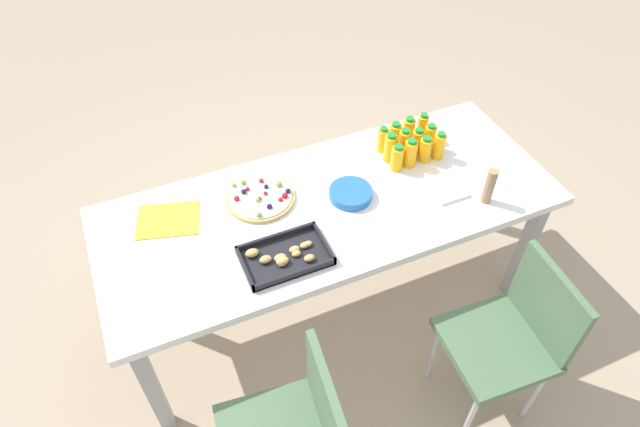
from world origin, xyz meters
TOP-DOWN VIEW (x-y plane):
  - ground_plane at (0.00, 0.00)m, footprint 12.00×12.00m
  - party_table at (0.00, 0.00)m, footprint 2.02×0.81m
  - chair_far_left at (-0.48, 0.76)m, footprint 0.43×0.43m
  - juice_bottle_0 at (-0.60, -0.24)m, footprint 0.05×0.05m
  - juice_bottle_1 at (-0.52, -0.24)m, footprint 0.06×0.06m
  - juice_bottle_2 at (-0.45, -0.24)m, footprint 0.06×0.06m
  - juice_bottle_3 at (-0.38, -0.23)m, footprint 0.05×0.05m
  - juice_bottle_4 at (-0.59, -0.16)m, footprint 0.06×0.06m
  - juice_bottle_5 at (-0.53, -0.16)m, footprint 0.06×0.06m
  - juice_bottle_6 at (-0.45, -0.16)m, footprint 0.06×0.06m
  - juice_bottle_7 at (-0.38, -0.16)m, footprint 0.06×0.06m
  - juice_bottle_8 at (-0.60, -0.08)m, footprint 0.06×0.06m
  - juice_bottle_9 at (-0.53, -0.09)m, footprint 0.06×0.06m
  - juice_bottle_10 at (-0.45, -0.09)m, footprint 0.06×0.06m
  - juice_bottle_11 at (-0.38, -0.09)m, footprint 0.06×0.06m
  - fruit_pizza at (0.27, -0.14)m, footprint 0.31×0.31m
  - snack_tray at (0.29, 0.21)m, footprint 0.35×0.22m
  - plate_stack at (-0.10, -0.00)m, footprint 0.19×0.19m
  - napkin_stack at (-0.51, 0.14)m, footprint 0.15×0.15m
  - cardboard_tube at (-0.63, 0.26)m, footprint 0.04×0.04m
  - paper_folder at (0.68, -0.18)m, footprint 0.30×0.26m

SIDE VIEW (x-z plane):
  - ground_plane at x=0.00m, z-range 0.00..0.00m
  - chair_far_left at x=-0.48m, z-range 0.09..0.92m
  - party_table at x=0.00m, z-range 0.30..1.05m
  - paper_folder at x=0.68m, z-range 0.75..0.75m
  - napkin_stack at x=-0.51m, z-range 0.75..0.76m
  - snack_tray at x=0.29m, z-range 0.74..0.78m
  - fruit_pizza at x=0.27m, z-range 0.74..0.78m
  - plate_stack at x=-0.10m, z-range 0.75..0.79m
  - juice_bottle_5 at x=-0.53m, z-range 0.74..0.87m
  - juice_bottle_9 at x=-0.53m, z-range 0.74..0.88m
  - juice_bottle_3 at x=-0.38m, z-range 0.74..0.88m
  - juice_bottle_11 at x=-0.38m, z-range 0.74..0.88m
  - juice_bottle_2 at x=-0.45m, z-range 0.74..0.88m
  - juice_bottle_4 at x=-0.59m, z-range 0.74..0.88m
  - juice_bottle_1 at x=-0.52m, z-range 0.74..0.89m
  - juice_bottle_8 at x=-0.60m, z-range 0.74..0.89m
  - juice_bottle_0 at x=-0.60m, z-range 0.74..0.89m
  - juice_bottle_10 at x=-0.45m, z-range 0.74..0.89m
  - juice_bottle_7 at x=-0.38m, z-range 0.74..0.89m
  - juice_bottle_6 at x=-0.45m, z-range 0.74..0.89m
  - cardboard_tube at x=-0.63m, z-range 0.75..0.92m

